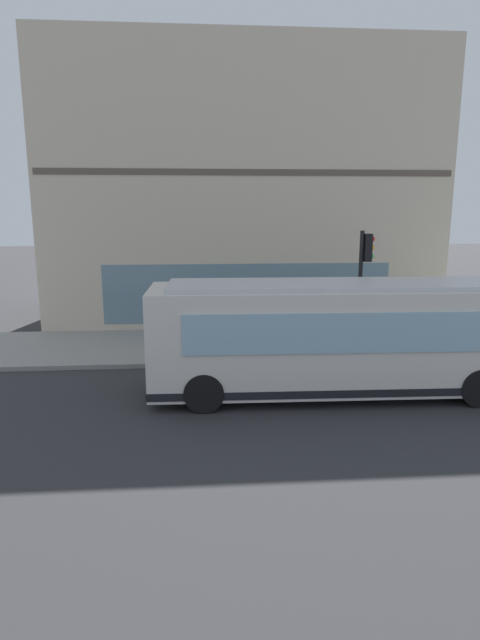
% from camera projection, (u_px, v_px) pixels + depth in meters
% --- Properties ---
extents(ground, '(120.00, 120.00, 0.00)m').
position_uv_depth(ground, '(273.00, 394.00, 14.09)').
color(ground, '#2D2D30').
extents(sidewalk_curb, '(4.79, 40.00, 0.15)m').
position_uv_depth(sidewalk_curb, '(254.00, 344.00, 18.95)').
color(sidewalk_curb, gray).
rests_on(sidewalk_curb, ground).
extents(building_corner, '(7.12, 16.63, 11.55)m').
position_uv_depth(building_corner, '(241.00, 191.00, 23.53)').
color(building_corner, beige).
rests_on(building_corner, ground).
extents(city_bus_nearside, '(2.78, 10.09, 3.07)m').
position_uv_depth(city_bus_nearside, '(337.00, 338.00, 13.84)').
color(city_bus_nearside, silver).
rests_on(city_bus_nearside, ground).
extents(traffic_light_near_corner, '(0.32, 0.49, 4.12)m').
position_uv_depth(traffic_light_near_corner, '(364.00, 269.00, 16.93)').
color(traffic_light_near_corner, black).
rests_on(traffic_light_near_corner, sidewalk_curb).
extents(pedestrian_near_hydrant, '(0.32, 0.32, 1.63)m').
position_uv_depth(pedestrian_near_hydrant, '(232.00, 309.00, 20.29)').
color(pedestrian_near_hydrant, '#3F8C4C').
rests_on(pedestrian_near_hydrant, sidewalk_curb).
extents(pedestrian_near_building_entrance, '(0.32, 0.32, 1.54)m').
position_uv_depth(pedestrian_near_building_entrance, '(317.00, 324.00, 17.99)').
color(pedestrian_near_building_entrance, '#99994C').
rests_on(pedestrian_near_building_entrance, sidewalk_curb).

